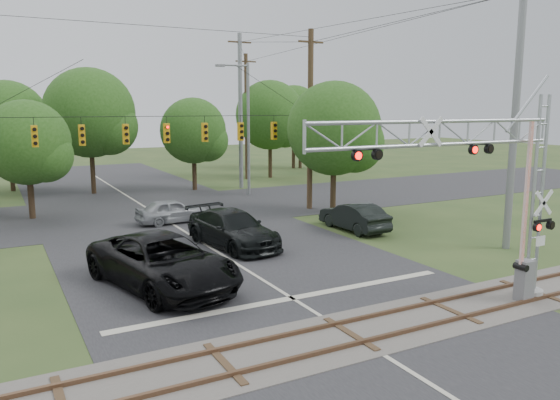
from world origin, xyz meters
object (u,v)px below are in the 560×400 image
pickup_black (162,262)px  car_dark (233,229)px  crossing_gantry (480,181)px  traffic_signal_span (181,125)px  streetlight (246,122)px  sedan_silver (172,211)px

pickup_black → car_dark: size_ratio=1.18×
crossing_gantry → traffic_signal_span: traffic_signal_span is taller
pickup_black → streetlight: bearing=43.2°
sedan_silver → car_dark: bearing=-176.9°
car_dark → streetlight: bearing=54.5°
crossing_gantry → pickup_black: 11.47m
crossing_gantry → streetlight: bearing=81.9°
traffic_signal_span → car_dark: (0.20, -6.77, -4.77)m
traffic_signal_span → crossing_gantry: bearing=-78.5°
crossing_gantry → streetlight: (3.61, 25.54, 1.19)m
sedan_silver → streetlight: (8.09, 7.29, 4.81)m
pickup_black → car_dark: 6.41m
crossing_gantry → car_dark: crossing_gantry is taller
car_dark → sedan_silver: (-0.93, 6.66, -0.16)m
sedan_silver → traffic_signal_span: bearing=-86.3°
car_dark → sedan_silver: 6.73m
traffic_signal_span → pickup_black: traffic_signal_span is taller
crossing_gantry → sedan_silver: 19.14m
pickup_black → streetlight: 22.28m
streetlight → traffic_signal_span: bearing=-135.7°
car_dark → sedan_silver: car_dark is taller
sedan_silver → streetlight: streetlight is taller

